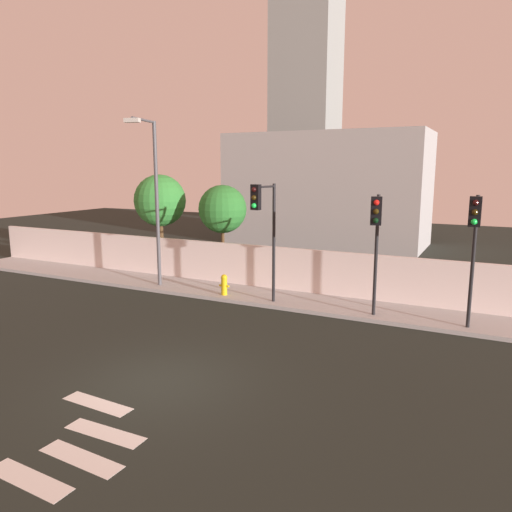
# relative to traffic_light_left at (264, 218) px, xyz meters

# --- Properties ---
(ground_plane) EXTENTS (80.00, 80.00, 0.00)m
(ground_plane) POSITION_rel_traffic_light_left_xyz_m (0.41, -6.89, -3.47)
(ground_plane) COLOR black
(sidewalk) EXTENTS (36.00, 2.40, 0.15)m
(sidewalk) POSITION_rel_traffic_light_left_xyz_m (0.41, 1.31, -3.39)
(sidewalk) COLOR #A8A8A8
(sidewalk) RESTS_ON ground
(perimeter_wall) EXTENTS (36.00, 0.18, 1.80)m
(perimeter_wall) POSITION_rel_traffic_light_left_xyz_m (0.41, 2.60, -2.42)
(perimeter_wall) COLOR silver
(perimeter_wall) RESTS_ON sidewalk
(crosswalk_marking) EXTENTS (3.17, 4.74, 0.01)m
(crosswalk_marking) POSITION_rel_traffic_light_left_xyz_m (0.59, -10.56, -3.46)
(crosswalk_marking) COLOR silver
(crosswalk_marking) RESTS_ON ground
(traffic_light_left) EXTENTS (0.41, 1.46, 4.53)m
(traffic_light_left) POSITION_rel_traffic_light_left_xyz_m (0.00, 0.00, 0.00)
(traffic_light_left) COLOR black
(traffic_light_left) RESTS_ON sidewalk
(traffic_light_center) EXTENTS (0.34, 1.16, 4.28)m
(traffic_light_center) POSITION_rel_traffic_light_left_xyz_m (7.04, 0.15, -0.19)
(traffic_light_center) COLOR black
(traffic_light_center) RESTS_ON sidewalk
(traffic_light_right) EXTENTS (0.48, 1.58, 4.22)m
(traffic_light_right) POSITION_rel_traffic_light_left_xyz_m (4.12, -0.09, -0.21)
(traffic_light_right) COLOR black
(traffic_light_right) RESTS_ON sidewalk
(street_lamp_curbside) EXTENTS (0.86, 2.17, 7.04)m
(street_lamp_curbside) POSITION_rel_traffic_light_left_xyz_m (-5.47, 0.58, 0.85)
(street_lamp_curbside) COLOR #4C4C51
(street_lamp_curbside) RESTS_ON sidewalk
(fire_hydrant) EXTENTS (0.44, 0.26, 0.85)m
(fire_hydrant) POSITION_rel_traffic_light_left_xyz_m (-2.10, 0.63, -2.86)
(fire_hydrant) COLOR gold
(fire_hydrant) RESTS_ON sidewalk
(roadside_tree_leftmost) EXTENTS (2.57, 2.57, 4.95)m
(roadside_tree_leftmost) POSITION_rel_traffic_light_left_xyz_m (-7.48, 3.58, 0.17)
(roadside_tree_leftmost) COLOR brown
(roadside_tree_leftmost) RESTS_ON ground
(roadside_tree_midleft) EXTENTS (2.25, 2.25, 4.49)m
(roadside_tree_midleft) POSITION_rel_traffic_light_left_xyz_m (-3.87, 3.58, -0.11)
(roadside_tree_midleft) COLOR brown
(roadside_tree_midleft) RESTS_ON ground
(low_building_distant) EXTENTS (13.47, 6.00, 7.61)m
(low_building_distant) POSITION_rel_traffic_light_left_xyz_m (-3.15, 16.60, 0.34)
(low_building_distant) COLOR #ACACAC
(low_building_distant) RESTS_ON ground
(tower_on_skyline) EXTENTS (5.66, 5.00, 30.76)m
(tower_on_skyline) POSITION_rel_traffic_light_left_xyz_m (-9.39, 28.60, 11.91)
(tower_on_skyline) COLOR gray
(tower_on_skyline) RESTS_ON ground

